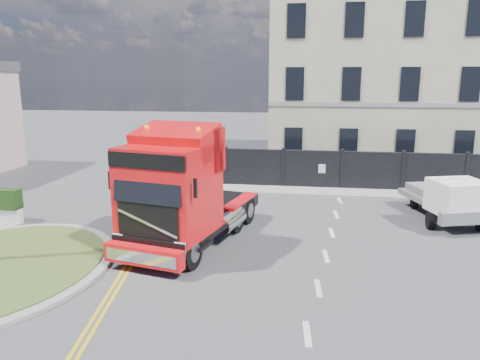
# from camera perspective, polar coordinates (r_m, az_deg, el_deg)

# --- Properties ---
(ground) EXTENTS (120.00, 120.00, 0.00)m
(ground) POSITION_cam_1_polar(r_m,az_deg,el_deg) (16.13, -0.25, -8.21)
(ground) COLOR #424244
(ground) RESTS_ON ground
(hoarding_fence) EXTENTS (18.80, 0.25, 2.00)m
(hoarding_fence) POSITION_cam_1_polar(r_m,az_deg,el_deg) (24.75, 18.18, 0.93)
(hoarding_fence) COLOR black
(hoarding_fence) RESTS_ON ground
(georgian_building) EXTENTS (12.30, 10.30, 12.80)m
(georgian_building) POSITION_cam_1_polar(r_m,az_deg,el_deg) (31.63, 15.50, 12.21)
(georgian_building) COLOR beige
(georgian_building) RESTS_ON ground
(pavement_far) EXTENTS (20.00, 1.60, 0.12)m
(pavement_far) POSITION_cam_1_polar(r_m,az_deg,el_deg) (23.99, 17.08, -1.65)
(pavement_far) COLOR gray
(pavement_far) RESTS_ON ground
(truck) EXTENTS (3.99, 7.22, 4.09)m
(truck) POSITION_cam_1_polar(r_m,az_deg,el_deg) (15.65, -7.34, -1.92)
(truck) COLOR black
(truck) RESTS_ON ground
(flatbed_pickup) EXTENTS (3.08, 4.98, 1.91)m
(flatbed_pickup) POSITION_cam_1_polar(r_m,az_deg,el_deg) (19.90, 24.54, -2.23)
(flatbed_pickup) COLOR slate
(flatbed_pickup) RESTS_ON ground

